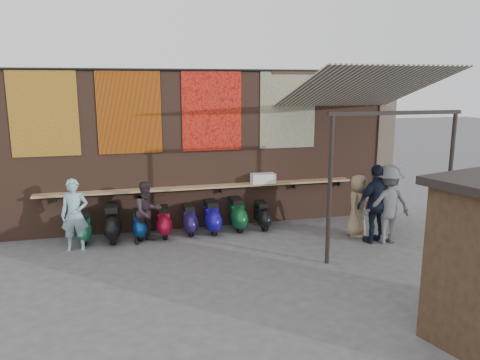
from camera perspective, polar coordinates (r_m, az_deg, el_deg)
The scene contains 30 objects.
ground at distance 9.94m, azimuth -2.19°, elevation -9.94°, with size 70.00×70.00×0.00m, color #474749.
brick_wall at distance 12.01m, azimuth -5.00°, elevation 3.71°, with size 10.00×0.40×4.00m, color brown.
pier_right at distance 13.83m, azimuth 16.84°, elevation 4.31°, with size 0.50×0.50×4.00m, color #4C4238.
eating_counter at distance 11.81m, azimuth -4.62°, elevation -0.86°, with size 8.00×0.32×0.05m, color #9E7A51.
shelf_box at distance 12.11m, azimuth 2.82°, elevation 0.21°, with size 0.62×0.31×0.25m, color white.
tapestry_redgold at distance 11.65m, azimuth -22.80°, elevation 7.54°, with size 1.50×0.02×2.00m, color maroon.
tapestry_sun at distance 11.53m, azimuth -13.35°, elevation 8.10°, with size 1.50×0.02×2.00m, color orange.
tapestry_orange at distance 11.74m, azimuth -3.45°, elevation 8.46°, with size 1.50×0.02×2.00m, color red.
tapestry_multi at distance 12.28m, azimuth 5.86°, elevation 8.56°, with size 1.50×0.02×2.00m, color #2A5D9A.
hang_rail at distance 11.67m, azimuth -4.98°, elevation 13.23°, with size 0.06×0.06×9.50m, color black.
scooter_stool_0 at distance 11.58m, azimuth -18.44°, elevation -5.49°, with size 0.34×0.76×0.72m, color #1C7142, non-canonical shape.
scooter_stool_1 at distance 11.47m, azimuth -15.32°, elevation -5.13°, with size 0.40×0.89×0.85m, color black, non-canonical shape.
scooter_stool_2 at distance 11.52m, azimuth -12.14°, elevation -5.32°, with size 0.32×0.72×0.68m, color navy, non-canonical shape.
scooter_stool_3 at distance 11.55m, azimuth -9.29°, elevation -5.06°, with size 0.34×0.76×0.72m, color maroon, non-canonical shape.
scooter_stool_4 at distance 11.67m, azimuth -6.19°, elevation -4.82°, with size 0.34×0.75×0.71m, color #211650, non-canonical shape.
scooter_stool_5 at distance 11.70m, azimuth -3.45°, elevation -4.54°, with size 0.37×0.83×0.79m, color #170D95, non-canonical shape.
scooter_stool_6 at distance 11.88m, azimuth -0.35°, elevation -4.22°, with size 0.38×0.85×0.81m, color #0F4E24, non-canonical shape.
scooter_stool_7 at distance 11.99m, azimuth 2.70°, elevation -4.36°, with size 0.33×0.73×0.69m, color black, non-canonical shape.
diner_left at distance 11.01m, azimuth -19.51°, elevation -4.02°, with size 0.59×0.39×1.62m, color #87B5C5.
diner_right at distance 11.11m, azimuth -11.21°, elevation -3.85°, with size 0.71×0.55×1.45m, color #2F2428.
shopper_navy at distance 11.29m, azimuth 16.33°, elevation -2.82°, with size 1.08×0.45×1.85m, color black.
shopper_grey at distance 11.37m, azimuth 17.53°, elevation -2.83°, with size 1.18×0.68×1.83m, color #595B5E.
shopper_tan at distance 11.68m, azimuth 14.15°, elevation -3.04°, with size 0.74×0.48×1.52m, color #937D5D.
stall_sign at distance 7.98m, azimuth 26.19°, elevation -4.10°, with size 1.20×0.04×0.50m, color gold.
stall_shelf at distance 8.23m, azimuth 25.67°, elevation -9.64°, with size 1.76×0.10×0.06m, color #473321.
awning_canvas at distance 11.32m, azimuth 14.55°, elevation 10.77°, with size 3.20×3.40×0.03m, color beige.
awning_ledger at distance 12.74m, azimuth 11.14°, elevation 12.80°, with size 3.30×0.08×0.12m, color #33261C.
awning_header at distance 10.04m, azimuth 18.55°, elevation 7.77°, with size 3.00×0.08×0.08m, color black.
awning_post_left at distance 9.58m, azimuth 10.88°, elevation -1.26°, with size 0.09×0.09×3.10m, color black.
awning_post_right at distance 11.05m, azimuth 24.14°, elevation -0.36°, with size 0.09×0.09×3.10m, color black.
Camera 1 is at (-1.92, -9.03, 3.68)m, focal length 35.00 mm.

